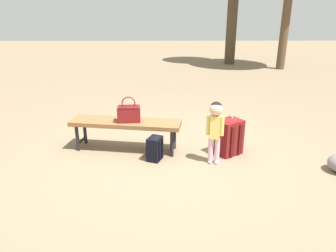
{
  "coord_description": "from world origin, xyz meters",
  "views": [
    {
      "loc": [
        -0.08,
        -4.1,
        1.91
      ],
      "look_at": [
        -0.03,
        -0.05,
        0.45
      ],
      "focal_mm": 33.4,
      "sensor_mm": 36.0,
      "label": 1
    }
  ],
  "objects_px": {
    "park_bench": "(126,125)",
    "backpack_small": "(155,147)",
    "child_standing": "(215,123)",
    "handbag": "(129,113)",
    "backpack_large": "(229,135)"
  },
  "relations": [
    {
      "from": "child_standing",
      "to": "backpack_small",
      "type": "height_order",
      "value": "child_standing"
    },
    {
      "from": "park_bench",
      "to": "backpack_large",
      "type": "height_order",
      "value": "backpack_large"
    },
    {
      "from": "handbag",
      "to": "backpack_large",
      "type": "xyz_separation_m",
      "value": [
        1.43,
        -0.13,
        -0.29
      ]
    },
    {
      "from": "park_bench",
      "to": "handbag",
      "type": "xyz_separation_m",
      "value": [
        0.06,
        -0.03,
        0.18
      ]
    },
    {
      "from": "backpack_small",
      "to": "handbag",
      "type": "bearing_deg",
      "value": 138.91
    },
    {
      "from": "child_standing",
      "to": "handbag",
      "type": "bearing_deg",
      "value": 159.98
    },
    {
      "from": "park_bench",
      "to": "handbag",
      "type": "relative_size",
      "value": 4.47
    },
    {
      "from": "backpack_large",
      "to": "backpack_small",
      "type": "bearing_deg",
      "value": -169.75
    },
    {
      "from": "backpack_large",
      "to": "backpack_small",
      "type": "height_order",
      "value": "backpack_large"
    },
    {
      "from": "handbag",
      "to": "child_standing",
      "type": "xyz_separation_m",
      "value": [
        1.17,
        -0.43,
        -0.01
      ]
    },
    {
      "from": "park_bench",
      "to": "backpack_large",
      "type": "xyz_separation_m",
      "value": [
        1.49,
        -0.16,
        -0.1
      ]
    },
    {
      "from": "handbag",
      "to": "child_standing",
      "type": "height_order",
      "value": "child_standing"
    },
    {
      "from": "child_standing",
      "to": "backpack_small",
      "type": "bearing_deg",
      "value": 172.74
    },
    {
      "from": "park_bench",
      "to": "backpack_large",
      "type": "bearing_deg",
      "value": -6.2
    },
    {
      "from": "park_bench",
      "to": "backpack_small",
      "type": "bearing_deg",
      "value": -39.3
    }
  ]
}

